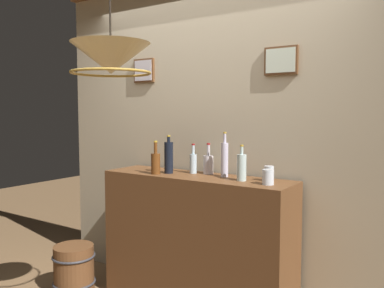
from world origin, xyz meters
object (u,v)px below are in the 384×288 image
liquor_bottle_scotch (156,162)px  glass_tumbler_highball (269,174)px  liquor_bottle_vermouth (169,157)px  glass_tumbler_rocks (268,177)px  liquor_bottle_port (225,159)px  pendant_lamp (111,59)px  liquor_bottle_brandy (193,162)px  liquor_bottle_vodka (242,167)px  liquor_bottle_rye (208,164)px  wooden_barrel (74,269)px

liquor_bottle_scotch → glass_tumbler_highball: liquor_bottle_scotch is taller
liquor_bottle_vermouth → glass_tumbler_rocks: size_ratio=2.97×
liquor_bottle_port → pendant_lamp: bearing=-107.3°
liquor_bottle_brandy → liquor_bottle_vodka: size_ratio=0.92×
liquor_bottle_rye → liquor_bottle_scotch: (-0.35, -0.24, 0.01)m
liquor_bottle_vodka → glass_tumbler_rocks: size_ratio=2.51×
liquor_bottle_vermouth → glass_tumbler_rocks: 0.87m
liquor_bottle_vermouth → liquor_bottle_vodka: size_ratio=1.18×
liquor_bottle_brandy → liquor_bottle_scotch: size_ratio=0.90×
liquor_bottle_brandy → pendant_lamp: pendant_lamp is taller
liquor_bottle_vodka → liquor_bottle_scotch: bearing=-172.0°
liquor_bottle_port → glass_tumbler_highball: liquor_bottle_port is taller
liquor_bottle_scotch → liquor_bottle_port: bearing=19.6°
liquor_bottle_vermouth → liquor_bottle_scotch: 0.12m
liquor_bottle_rye → pendant_lamp: bearing=-96.1°
glass_tumbler_highball → wooden_barrel: (-1.60, -0.44, -0.91)m
liquor_bottle_scotch → liquor_bottle_port: (0.52, 0.19, 0.05)m
glass_tumbler_rocks → wooden_barrel: bearing=-169.4°
liquor_bottle_port → liquor_bottle_scotch: bearing=-160.4°
liquor_bottle_vermouth → liquor_bottle_scotch: (-0.06, -0.09, -0.04)m
liquor_bottle_rye → wooden_barrel: size_ratio=0.60×
liquor_bottle_vermouth → liquor_bottle_vodka: liquor_bottle_vermouth is taller
liquor_bottle_rye → liquor_bottle_scotch: liquor_bottle_scotch is taller
pendant_lamp → liquor_bottle_port: bearing=72.7°
glass_tumbler_rocks → wooden_barrel: size_ratio=0.25×
wooden_barrel → liquor_bottle_scotch: bearing=19.0°
liquor_bottle_rye → liquor_bottle_vermouth: bearing=-152.0°
liquor_bottle_scotch → pendant_lamp: bearing=-71.3°
liquor_bottle_rye → liquor_bottle_vodka: 0.39m
liquor_bottle_vodka → pendant_lamp: pendant_lamp is taller
liquor_bottle_brandy → glass_tumbler_highball: liquor_bottle_brandy is taller
pendant_lamp → wooden_barrel: pendant_lamp is taller
liquor_bottle_vodka → pendant_lamp: size_ratio=0.46×
liquor_bottle_brandy → liquor_bottle_rye: liquor_bottle_rye is taller
liquor_bottle_brandy → glass_tumbler_highball: 0.66m
liquor_bottle_vermouth → glass_tumbler_highball: 0.83m
wooden_barrel → liquor_bottle_vodka: bearing=13.6°
liquor_bottle_vodka → pendant_lamp: bearing=-119.8°
liquor_bottle_rye → liquor_bottle_port: 0.19m
liquor_bottle_brandy → liquor_bottle_scotch: (-0.23, -0.20, 0.00)m
liquor_bottle_rye → liquor_bottle_port: size_ratio=0.72×
liquor_bottle_vermouth → liquor_bottle_vodka: bearing=1.0°
liquor_bottle_brandy → wooden_barrel: liquor_bottle_brandy is taller
glass_tumbler_highball → pendant_lamp: pendant_lamp is taller
liquor_bottle_scotch → wooden_barrel: 1.22m
pendant_lamp → wooden_barrel: 1.98m
liquor_bottle_brandy → glass_tumbler_highball: size_ratio=2.19×
liquor_bottle_brandy → glass_tumbler_rocks: (0.71, -0.14, -0.04)m
pendant_lamp → glass_tumbler_highball: bearing=55.0°
liquor_bottle_vodka → liquor_bottle_vermouth: bearing=-179.0°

